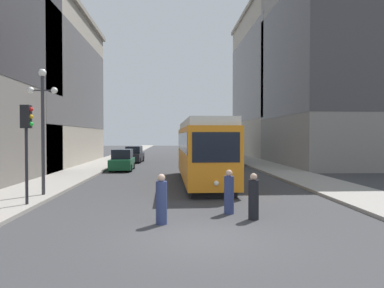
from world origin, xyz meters
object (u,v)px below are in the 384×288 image
object	(u,v)px
traffic_light_near_left	(27,128)
transit_bus	(215,145)
streetcar	(202,150)
pedestrian_on_sidewalk	(161,201)
parked_car_left_near	(122,161)
parked_car_left_mid	(134,155)
pedestrian_crossing_far	(229,193)
pedestrian_crossing_near	(254,198)
lamp_post_left_near	(43,113)

from	to	relation	value
traffic_light_near_left	transit_bus	bearing A→B (deg)	67.07
streetcar	pedestrian_on_sidewalk	bearing A→B (deg)	-103.16
parked_car_left_near	pedestrian_on_sidewalk	bearing A→B (deg)	-79.24
parked_car_left_near	parked_car_left_mid	size ratio (longest dim) A/B	0.93
streetcar	pedestrian_on_sidewalk	world-z (taller)	streetcar
transit_bus	pedestrian_crossing_far	size ratio (longest dim) A/B	7.65
parked_car_left_near	pedestrian_crossing_near	size ratio (longest dim) A/B	2.61
transit_bus	parked_car_left_mid	xyz separation A→B (m)	(-9.21, -0.36, -1.10)
transit_bus	pedestrian_crossing_far	bearing A→B (deg)	-93.61
pedestrian_on_sidewalk	lamp_post_left_near	bearing A→B (deg)	-26.35
parked_car_left_near	traffic_light_near_left	distance (m)	16.19
pedestrian_crossing_near	lamp_post_left_near	size ratio (longest dim) A/B	0.27
streetcar	lamp_post_left_near	xyz separation A→B (m)	(-8.09, -4.95, 1.96)
parked_car_left_mid	parked_car_left_near	bearing A→B (deg)	-87.40
streetcar	pedestrian_crossing_near	xyz separation A→B (m)	(0.96, -9.97, -1.33)
transit_bus	pedestrian_on_sidewalk	world-z (taller)	transit_bus
pedestrian_crossing_near	pedestrian_on_sidewalk	distance (m)	3.27
pedestrian_on_sidewalk	parked_car_left_near	bearing A→B (deg)	-61.27
pedestrian_crossing_near	streetcar	bearing A→B (deg)	-40.42
transit_bus	pedestrian_crossing_near	xyz separation A→B (m)	(-2.05, -28.31, -1.18)
streetcar	parked_car_left_near	xyz separation A→B (m)	(-6.19, 8.50, -1.26)
traffic_light_near_left	parked_car_left_mid	bearing A→B (deg)	86.21
lamp_post_left_near	traffic_light_near_left	bearing A→B (deg)	-84.95
parked_car_left_mid	traffic_light_near_left	xyz separation A→B (m)	(-1.68, -25.39, 2.45)
parked_car_left_mid	pedestrian_crossing_near	world-z (taller)	parked_car_left_mid
pedestrian_crossing_near	pedestrian_on_sidewalk	bearing A→B (deg)	52.62
parked_car_left_near	streetcar	bearing A→B (deg)	-54.84
transit_bus	parked_car_left_mid	world-z (taller)	transit_bus
parked_car_left_near	pedestrian_on_sidewalk	world-z (taller)	parked_car_left_near
pedestrian_crossing_far	lamp_post_left_near	world-z (taller)	lamp_post_left_near
transit_bus	pedestrian_crossing_far	world-z (taller)	transit_bus
transit_bus	parked_car_left_near	distance (m)	13.52
transit_bus	traffic_light_near_left	xyz separation A→B (m)	(-10.89, -25.75, 1.35)
transit_bus	lamp_post_left_near	size ratio (longest dim) A/B	2.14
pedestrian_crossing_near	pedestrian_crossing_far	xyz separation A→B (m)	(-0.72, 0.99, 0.02)
pedestrian_crossing_near	parked_car_left_near	bearing A→B (deg)	-24.75
parked_car_left_near	pedestrian_on_sidewalk	size ratio (longest dim) A/B	2.54
traffic_light_near_left	lamp_post_left_near	distance (m)	2.59
parked_car_left_mid	streetcar	bearing A→B (deg)	-68.37
transit_bus	traffic_light_near_left	world-z (taller)	traffic_light_near_left
pedestrian_crossing_far	parked_car_left_mid	bearing A→B (deg)	3.87
parked_car_left_mid	transit_bus	bearing A→B (deg)	4.88
streetcar	pedestrian_crossing_far	distance (m)	9.09
pedestrian_on_sidewalk	streetcar	bearing A→B (deg)	-85.22
lamp_post_left_near	pedestrian_crossing_far	bearing A→B (deg)	-25.80
streetcar	pedestrian_crossing_far	world-z (taller)	streetcar
streetcar	lamp_post_left_near	world-z (taller)	lamp_post_left_near
streetcar	pedestrian_on_sidewalk	size ratio (longest dim) A/B	7.44
transit_bus	pedestrian_crossing_near	world-z (taller)	transit_bus
pedestrian_on_sidewalk	traffic_light_near_left	bearing A→B (deg)	-11.45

